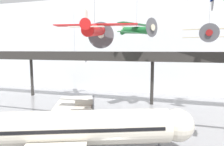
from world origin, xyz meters
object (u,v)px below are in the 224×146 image
object	(u,v)px
suspended_plane_green_biplane	(137,30)
suspended_plane_red_highwing	(95,30)
suspended_plane_blue_trainer	(75,58)
airliner_silver_main	(50,129)
suspended_plane_cream_biplane	(208,34)

from	to	relation	value
suspended_plane_green_biplane	suspended_plane_red_highwing	size ratio (longest dim) A/B	0.86
suspended_plane_red_highwing	suspended_plane_blue_trainer	distance (m)	27.67
airliner_silver_main	suspended_plane_green_biplane	world-z (taller)	suspended_plane_green_biplane
airliner_silver_main	suspended_plane_blue_trainer	xyz separation A→B (m)	(-11.31, 28.18, 6.11)
suspended_plane_red_highwing	suspended_plane_cream_biplane	bearing A→B (deg)	-49.20
suspended_plane_cream_biplane	suspended_plane_blue_trainer	world-z (taller)	suspended_plane_cream_biplane
suspended_plane_green_biplane	suspended_plane_blue_trainer	xyz separation A→B (m)	(-16.78, 8.03, -5.62)
suspended_plane_red_highwing	suspended_plane_cream_biplane	xyz separation A→B (m)	(14.90, 17.14, 0.39)
airliner_silver_main	suspended_plane_red_highwing	bearing A→B (deg)	37.70
suspended_plane_green_biplane	suspended_plane_blue_trainer	distance (m)	19.43
suspended_plane_green_biplane	suspended_plane_red_highwing	xyz separation A→B (m)	(-2.41, -15.22, -1.30)
airliner_silver_main	suspended_plane_red_highwing	world-z (taller)	suspended_plane_red_highwing
suspended_plane_blue_trainer	airliner_silver_main	bearing A→B (deg)	-101.61
suspended_plane_cream_biplane	suspended_plane_red_highwing	bearing A→B (deg)	-33.37
suspended_plane_green_biplane	suspended_plane_cream_biplane	distance (m)	12.67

